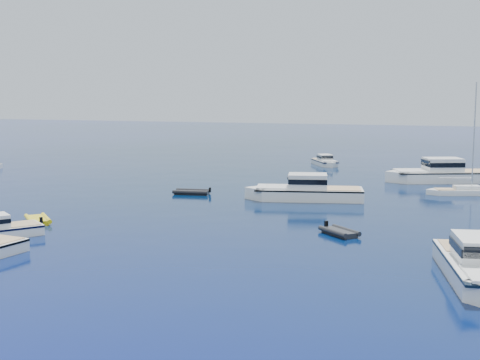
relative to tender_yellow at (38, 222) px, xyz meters
name	(u,v)px	position (x,y,z in m)	size (l,w,h in m)	color
ground	(86,285)	(13.59, -13.42, 0.00)	(400.00, 400.00, 0.00)	#0A125F
motor_cruiser_centre	(305,200)	(17.12, 18.70, 0.00)	(3.79, 12.38, 3.25)	silver
motor_cruiser_distant	(440,182)	(28.63, 37.23, 0.00)	(4.21, 13.75, 3.61)	white
motor_cruiser_horizon	(325,165)	(11.67, 50.45, 0.00)	(2.36, 7.70, 2.02)	silver
sailboat_centre	(463,194)	(31.56, 27.69, 0.00)	(2.10, 8.09, 11.89)	white
tender_yellow	(38,222)	(0.00, 0.00, 0.00)	(2.02, 3.69, 0.95)	yellow
tender_grey_near	(339,235)	(23.66, 3.93, 0.00)	(1.88, 3.38, 0.95)	black
tender_grey_far	(192,194)	(5.23, 18.04, 0.00)	(2.11, 3.88, 0.95)	black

